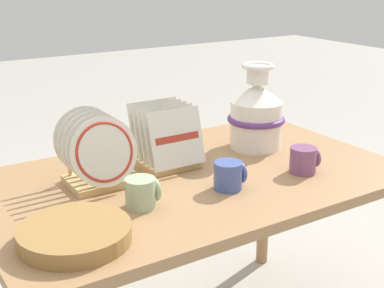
# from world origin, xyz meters

# --- Properties ---
(display_table) EXTENTS (1.40, 0.85, 0.73)m
(display_table) POSITION_xyz_m (0.00, 0.00, 0.65)
(display_table) COLOR #9E754C
(display_table) RESTS_ON ground_plane
(ceramic_vase) EXTENTS (0.22, 0.22, 0.33)m
(ceramic_vase) POSITION_xyz_m (0.36, 0.11, 0.87)
(ceramic_vase) COLOR white
(ceramic_vase) RESTS_ON display_table
(dish_rack_round_plates) EXTENTS (0.22, 0.21, 0.24)m
(dish_rack_round_plates) POSITION_xyz_m (-0.30, 0.09, 0.84)
(dish_rack_round_plates) COLOR tan
(dish_rack_round_plates) RESTS_ON display_table
(dish_rack_square_plates) EXTENTS (0.20, 0.21, 0.22)m
(dish_rack_square_plates) POSITION_xyz_m (-0.03, 0.12, 0.82)
(dish_rack_square_plates) COLOR tan
(dish_rack_square_plates) RESTS_ON display_table
(wicker_charger_stack) EXTENTS (0.29, 0.29, 0.04)m
(wicker_charger_stack) POSITION_xyz_m (-0.50, -0.23, 0.76)
(wicker_charger_stack) COLOR olive
(wicker_charger_stack) RESTS_ON display_table
(mug_cobalt_glaze) EXTENTS (0.10, 0.09, 0.09)m
(mug_cobalt_glaze) POSITION_xyz_m (0.04, -0.16, 0.78)
(mug_cobalt_glaze) COLOR #42569E
(mug_cobalt_glaze) RESTS_ON display_table
(mug_plum_glaze) EXTENTS (0.10, 0.09, 0.09)m
(mug_plum_glaze) POSITION_xyz_m (0.34, -0.18, 0.78)
(mug_plum_glaze) COLOR #7A4770
(mug_plum_glaze) RESTS_ON display_table
(mug_sage_glaze) EXTENTS (0.10, 0.09, 0.09)m
(mug_sage_glaze) POSITION_xyz_m (-0.26, -0.13, 0.78)
(mug_sage_glaze) COLOR #9EB28E
(mug_sage_glaze) RESTS_ON display_table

